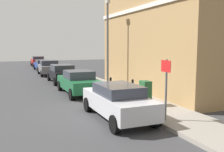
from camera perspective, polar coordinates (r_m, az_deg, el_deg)
The scene contains 14 objects.
ground at distance 11.60m, azimuth -0.79°, elevation -7.88°, with size 80.00×80.00×0.00m, color #38383A.
sidewalk at distance 17.79m, azimuth -1.82°, elevation -2.42°, with size 2.28×30.00×0.15m, color gray.
corner_building at distance 17.69m, azimuth 16.07°, elevation 10.71°, with size 7.32×10.82×8.42m.
car_silver at distance 10.23m, azimuth 1.30°, elevation -5.57°, with size 1.79×4.21×1.41m.
car_green at distance 15.54m, azimuth -7.56°, elevation -1.34°, with size 1.91×4.27×1.45m.
car_black at distance 20.61m, azimuth -11.17°, elevation 0.65°, with size 1.91×4.03×1.43m.
car_grey at distance 25.99m, azimuth -14.08°, elevation 1.88°, with size 1.98×4.03×1.50m.
car_blue at distance 31.22m, azimuth -15.33°, elevation 2.50°, with size 1.88×4.26×1.26m.
car_red at distance 37.55m, azimuth -16.41°, elevation 3.28°, with size 1.78×4.00×1.43m.
utility_cabinet at distance 12.11m, azimuth 7.54°, elevation -4.01°, with size 0.46×0.61×1.15m.
bollard_near_cabinet at distance 13.46m, azimuth 4.66°, elevation -2.76°, with size 0.14×0.14×1.04m.
bollard_far_kerb at distance 14.25m, azimuth -0.32°, elevation -2.20°, with size 0.14×0.14×1.04m.
street_sign at distance 9.65m, azimuth 12.12°, elevation -1.00°, with size 0.08×0.60×2.30m.
lamppost at distance 16.81m, azimuth -1.00°, elevation 8.08°, with size 0.20×0.44×5.72m.
Camera 1 is at (-4.17, -10.41, 2.97)m, focal length 40.45 mm.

